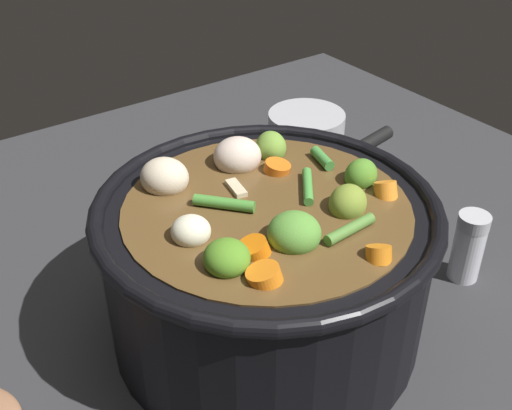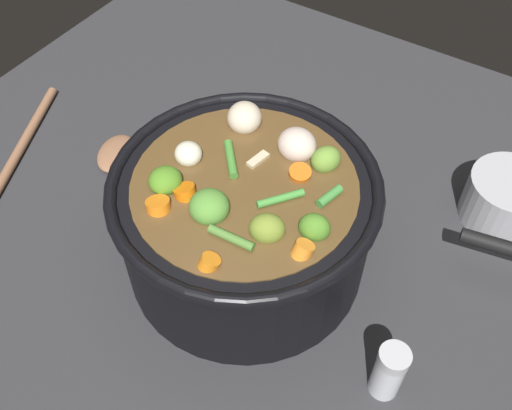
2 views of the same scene
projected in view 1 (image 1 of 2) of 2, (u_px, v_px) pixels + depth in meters
name	position (u px, v px, depth m)	size (l,w,h in m)	color
ground_plane	(265.00, 326.00, 0.63)	(1.10, 1.10, 0.00)	#2D2D30
cooking_pot	(266.00, 264.00, 0.58)	(0.31, 0.31, 0.17)	black
salt_shaker	(468.00, 247.00, 0.67)	(0.03, 0.03, 0.08)	silver
small_saucepan	(308.00, 136.00, 0.89)	(0.17, 0.12, 0.07)	#ADADB2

